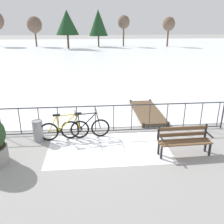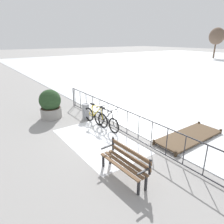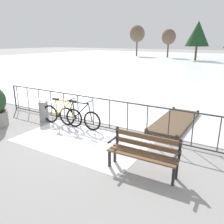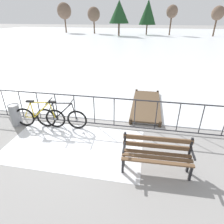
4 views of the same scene
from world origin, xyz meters
TOP-DOWN VIEW (x-y plane):
  - ground_plane at (0.00, 0.00)m, footprint 160.00×160.00m
  - snow_patch at (0.04, -1.20)m, footprint 3.89×2.19m
  - railing_fence at (0.00, 0.00)m, footprint 9.06×0.06m
  - bicycle_near_railing at (-0.70, -0.33)m, footprint 1.71×0.52m
  - bicycle_second at (-1.42, -0.40)m, footprint 1.71×0.52m
  - park_bench at (2.31, -1.72)m, footprint 1.61×0.53m
  - planter_with_shrub at (-3.41, -1.76)m, footprint 1.05×1.05m
  - trash_bin at (-2.30, -0.42)m, footprint 0.35×0.35m
  - wooden_dock at (2.01, 1.77)m, footprint 1.10×3.04m
  - tree_east_mid at (-16.27, 37.01)m, footprint 2.91×2.91m

SIDE VIEW (x-z plane):
  - ground_plane at x=0.00m, z-range 0.00..0.00m
  - snow_patch at x=0.04m, z-range 0.00..0.01m
  - wooden_dock at x=2.01m, z-range 0.02..0.22m
  - bicycle_near_railing at x=-0.70m, z-range -0.12..0.86m
  - bicycle_second at x=-1.42m, z-range -0.12..0.86m
  - trash_bin at x=-2.30m, z-range 0.01..0.74m
  - park_bench at x=2.31m, z-range 0.07..0.96m
  - railing_fence at x=0.00m, z-range 0.02..1.09m
  - planter_with_shrub at x=-3.41m, z-range -0.01..1.42m
  - tree_east_mid at x=-16.27m, z-range 1.30..7.15m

